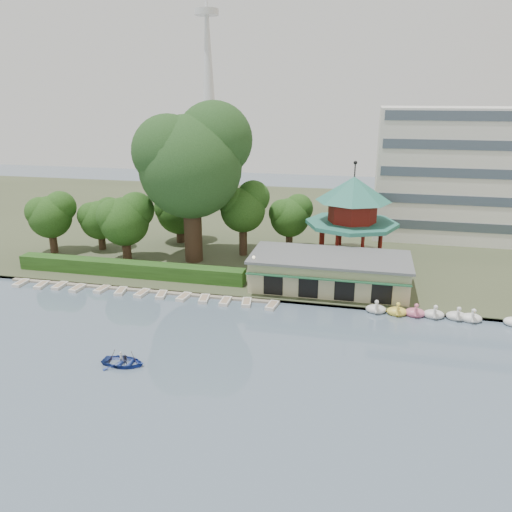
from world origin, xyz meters
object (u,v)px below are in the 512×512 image
(pavilion, at_px, (352,211))
(rowboat_with_passengers, at_px, (123,359))
(dock, at_px, (141,289))
(big_tree, at_px, (192,158))
(boathouse, at_px, (329,272))

(pavilion, xyz_separation_m, rowboat_with_passengers, (-17.92, -31.23, -6.94))
(dock, bearing_deg, big_tree, 73.89)
(boathouse, bearing_deg, rowboat_with_passengers, -126.90)
(dock, height_order, big_tree, big_tree)
(boathouse, distance_m, rowboat_with_passengers, 26.58)
(rowboat_with_passengers, bearing_deg, boathouse, 53.10)
(big_tree, bearing_deg, dock, -106.11)
(boathouse, height_order, big_tree, big_tree)
(boathouse, distance_m, big_tree, 23.15)
(big_tree, bearing_deg, pavilion, 10.30)
(dock, xyz_separation_m, rowboat_with_passengers, (6.08, -16.43, 0.43))
(big_tree, bearing_deg, boathouse, -18.36)
(boathouse, distance_m, pavilion, 11.43)
(boathouse, relative_size, big_tree, 0.88)
(big_tree, bearing_deg, rowboat_with_passengers, -83.98)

